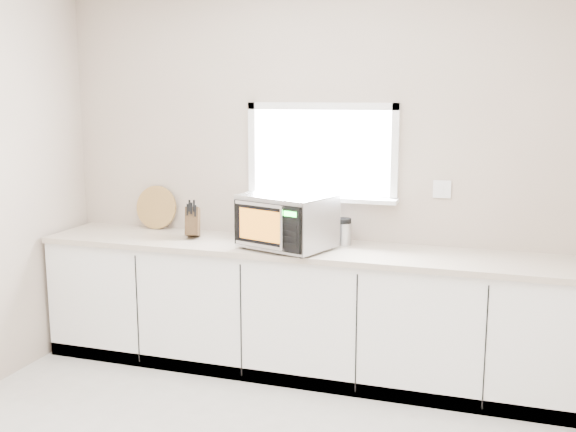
% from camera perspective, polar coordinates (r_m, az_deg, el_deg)
% --- Properties ---
extents(back_wall, '(4.00, 0.17, 2.70)m').
position_cam_1_polar(back_wall, '(4.86, 2.91, 3.24)').
color(back_wall, '#BFAD97').
rests_on(back_wall, ground).
extents(cabinets, '(3.92, 0.60, 0.88)m').
position_cam_1_polar(cabinets, '(4.79, 1.85, -8.22)').
color(cabinets, white).
rests_on(cabinets, ground).
extents(countertop, '(3.92, 0.64, 0.04)m').
position_cam_1_polar(countertop, '(4.65, 1.85, -2.88)').
color(countertop, '#BBAD9B').
rests_on(countertop, cabinets).
extents(microwave, '(0.68, 0.60, 0.37)m').
position_cam_1_polar(microwave, '(4.56, -0.10, -0.39)').
color(microwave, black).
rests_on(microwave, countertop).
extents(knife_block, '(0.15, 0.22, 0.29)m').
position_cam_1_polar(knife_block, '(4.97, -8.08, -0.43)').
color(knife_block, '#432D18').
rests_on(knife_block, countertop).
extents(cutting_board, '(0.34, 0.08, 0.34)m').
position_cam_1_polar(cutting_board, '(5.35, -11.09, 0.73)').
color(cutting_board, '#AE8243').
rests_on(cutting_board, countertop).
extents(coffee_grinder, '(0.12, 0.12, 0.19)m').
position_cam_1_polar(coffee_grinder, '(4.71, 4.73, -1.31)').
color(coffee_grinder, '#A9ACB1').
rests_on(coffee_grinder, countertop).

